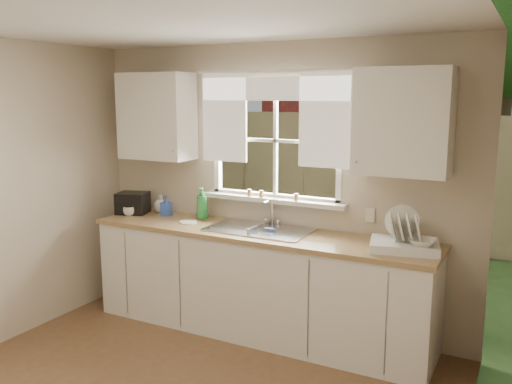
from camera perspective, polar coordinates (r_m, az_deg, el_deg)
The scene contains 20 objects.
room_walls at distance 3.14m, azimuth -14.85°, elevation -5.12°, with size 3.62×4.02×2.50m.
ceiling at distance 3.11m, azimuth -15.10°, elevation 18.22°, with size 3.60×4.00×0.02m, color silver.
window at distance 4.79m, azimuth 1.97°, elevation 3.43°, with size 1.38×0.16×1.06m.
curtains at distance 4.71m, azimuth 1.72°, elevation 8.79°, with size 1.50×0.03×0.81m.
base_cabinets at distance 4.75m, azimuth 0.17°, elevation -9.67°, with size 3.00×0.62×0.87m, color white.
countertop at distance 4.61m, azimuth 0.17°, elevation -4.35°, with size 3.04×0.65×0.04m, color #A27F51.
upper_cabinet_left at distance 5.22m, azimuth -10.42°, elevation 7.84°, with size 0.70×0.33×0.80m, color white.
upper_cabinet_right at distance 4.21m, azimuth 15.25°, elevation 7.14°, with size 0.70×0.33×0.80m, color white.
wall_outlet at distance 4.53m, azimuth 11.92°, elevation -2.37°, with size 0.08×0.01×0.12m, color beige.
sill_jars at distance 4.79m, azimuth 1.34°, elevation -0.26°, with size 0.50×0.04×0.06m.
backyard at distance 10.89m, azimuth 20.64°, elevation 17.00°, with size 20.00×10.00×6.13m.
sink at distance 4.65m, azimuth 0.36°, elevation -4.88°, with size 0.88×0.52×0.40m.
dish_rack at distance 4.19m, azimuth 15.35°, elevation -4.99°, with size 0.56×0.47×0.31m.
bowl at distance 4.11m, azimuth 17.09°, elevation -5.05°, with size 0.20×0.20×0.05m, color white.
soap_bottle_a at distance 5.05m, azimuth -5.68°, elevation -1.16°, with size 0.12×0.12×0.30m, color #2B833A.
soap_bottle_b at distance 5.25m, azimuth -9.45°, elevation -1.44°, with size 0.08×0.09×0.19m, color blue.
soap_bottle_c at distance 5.39m, azimuth -10.01°, elevation -1.20°, with size 0.14×0.14×0.18m, color beige.
saucer at distance 4.93m, azimuth -7.14°, elevation -3.18°, with size 0.16×0.16×0.01m, color white.
cup at distance 5.31m, azimuth -13.22°, elevation -1.97°, with size 0.11×0.11×0.09m, color silver.
black_appliance at distance 5.40m, azimuth -12.84°, elevation -1.13°, with size 0.28×0.24×0.20m, color black.
Camera 1 is at (2.07, -2.28, 2.04)m, focal length 38.00 mm.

